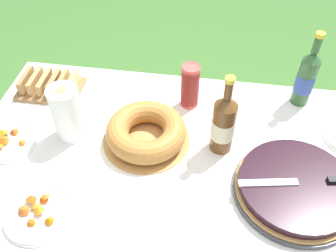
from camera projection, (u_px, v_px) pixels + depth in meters
ground_plane at (190, 248)px, 1.81m from camera, size 16.00×16.00×0.00m
garden_table at (197, 171)px, 1.37m from camera, size 1.67×0.93×0.66m
tablecloth at (198, 163)px, 1.34m from camera, size 1.68×0.94×0.10m
berry_tart at (295, 188)px, 1.21m from camera, size 0.40×0.40×0.06m
serving_knife at (307, 181)px, 1.19m from camera, size 0.37×0.09×0.01m
bundt_cake at (146, 132)px, 1.36m from camera, size 0.32×0.32×0.09m
cup_stack at (190, 86)px, 1.47m from camera, size 0.07×0.07×0.19m
cider_bottle_green at (306, 78)px, 1.46m from camera, size 0.07×0.07×0.32m
cider_bottle_amber at (224, 124)px, 1.29m from camera, size 0.08×0.08×0.32m
snack_plate_near at (9, 141)px, 1.38m from camera, size 0.19×0.19×0.06m
snack_plate_left at (39, 213)px, 1.17m from camera, size 0.22×0.22×0.05m
paper_towel_roll at (67, 113)px, 1.34m from camera, size 0.11×0.11×0.22m
bread_board at (50, 85)px, 1.58m from camera, size 0.26×0.18×0.07m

